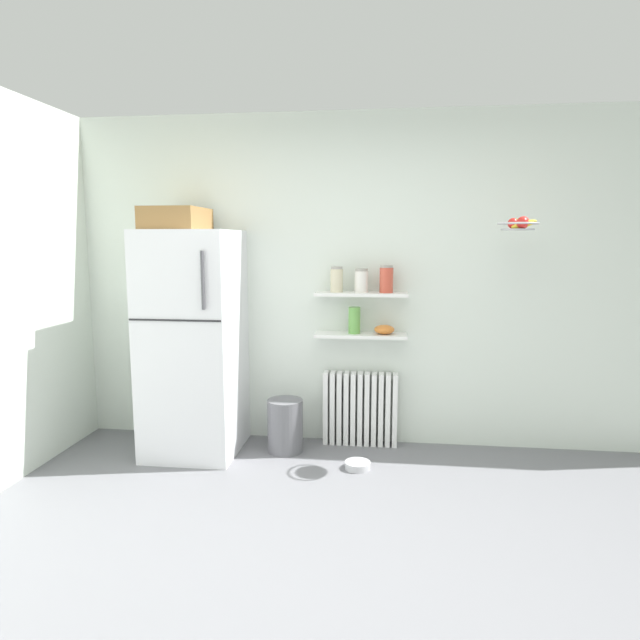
# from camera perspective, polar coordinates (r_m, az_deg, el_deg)

# --- Properties ---
(ground_plane) EXTENTS (7.04, 7.04, 0.00)m
(ground_plane) POSITION_cam_1_polar(r_m,az_deg,el_deg) (3.26, 1.28, -21.64)
(ground_plane) COLOR slate
(back_wall) EXTENTS (7.04, 0.10, 2.60)m
(back_wall) POSITION_cam_1_polar(r_m,az_deg,el_deg) (4.38, 3.39, 4.04)
(back_wall) COLOR silver
(back_wall) RESTS_ON ground_plane
(refrigerator) EXTENTS (0.68, 0.74, 1.86)m
(refrigerator) POSITION_cam_1_polar(r_m,az_deg,el_deg) (4.28, -13.07, -1.85)
(refrigerator) COLOR silver
(refrigerator) RESTS_ON ground_plane
(radiator) EXTENTS (0.59, 0.12, 0.58)m
(radiator) POSITION_cam_1_polar(r_m,az_deg,el_deg) (4.44, 4.20, -9.19)
(radiator) COLOR white
(radiator) RESTS_ON ground_plane
(wall_shelf_lower) EXTENTS (0.71, 0.22, 0.02)m
(wall_shelf_lower) POSITION_cam_1_polar(r_m,az_deg,el_deg) (4.27, 4.27, -1.58)
(wall_shelf_lower) COLOR white
(wall_shelf_upper) EXTENTS (0.71, 0.22, 0.02)m
(wall_shelf_upper) POSITION_cam_1_polar(r_m,az_deg,el_deg) (4.22, 4.31, 2.72)
(wall_shelf_upper) COLOR white
(storage_jar_0) EXTENTS (0.10, 0.10, 0.20)m
(storage_jar_0) POSITION_cam_1_polar(r_m,az_deg,el_deg) (4.23, 1.75, 4.24)
(storage_jar_0) COLOR beige
(storage_jar_0) RESTS_ON wall_shelf_upper
(storage_jar_1) EXTENTS (0.10, 0.10, 0.18)m
(storage_jar_1) POSITION_cam_1_polar(r_m,az_deg,el_deg) (4.21, 4.33, 4.11)
(storage_jar_1) COLOR silver
(storage_jar_1) RESTS_ON wall_shelf_upper
(storage_jar_2) EXTENTS (0.10, 0.10, 0.21)m
(storage_jar_2) POSITION_cam_1_polar(r_m,az_deg,el_deg) (4.21, 6.92, 4.25)
(storage_jar_2) COLOR #C64C38
(storage_jar_2) RESTS_ON wall_shelf_upper
(vase) EXTENTS (0.09, 0.09, 0.21)m
(vase) POSITION_cam_1_polar(r_m,az_deg,el_deg) (4.25, 3.60, -0.03)
(vase) COLOR #66A84C
(vase) RESTS_ON wall_shelf_lower
(shelf_bowl) EXTENTS (0.16, 0.16, 0.07)m
(shelf_bowl) POSITION_cam_1_polar(r_m,az_deg,el_deg) (4.25, 6.70, -0.99)
(shelf_bowl) COLOR orange
(shelf_bowl) RESTS_ON wall_shelf_lower
(trash_bin) EXTENTS (0.27, 0.27, 0.41)m
(trash_bin) POSITION_cam_1_polar(r_m,az_deg,el_deg) (4.32, -3.64, -10.91)
(trash_bin) COLOR slate
(trash_bin) RESTS_ON ground_plane
(pet_food_bowl) EXTENTS (0.19, 0.19, 0.05)m
(pet_food_bowl) POSITION_cam_1_polar(r_m,az_deg,el_deg) (4.07, 3.94, -14.83)
(pet_food_bowl) COLOR #B7B7BC
(pet_food_bowl) RESTS_ON ground_plane
(hanging_fruit_basket) EXTENTS (0.28, 0.28, 0.10)m
(hanging_fruit_basket) POSITION_cam_1_polar(r_m,az_deg,el_deg) (4.02, 20.01, 9.36)
(hanging_fruit_basket) COLOR #B2B2B7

